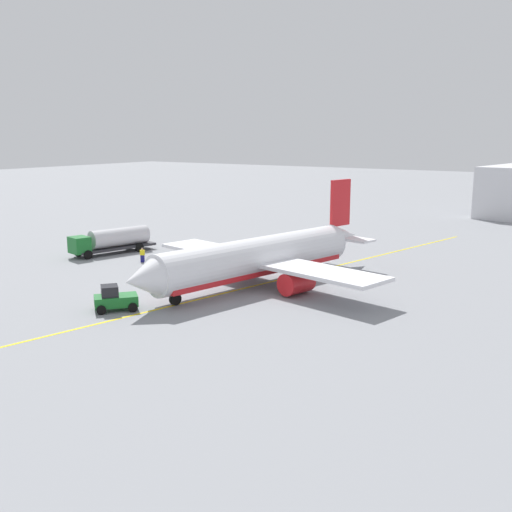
# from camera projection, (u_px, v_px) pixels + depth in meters

# --- Properties ---
(ground_plane) EXTENTS (400.00, 400.00, 0.00)m
(ground_plane) POSITION_uv_depth(u_px,v_px,m) (256.00, 285.00, 60.38)
(ground_plane) COLOR gray
(airplane) EXTENTS (31.40, 28.00, 9.82)m
(airplane) POSITION_uv_depth(u_px,v_px,m) (259.00, 258.00, 60.16)
(airplane) COLOR white
(airplane) RESTS_ON ground
(fuel_tanker) EXTENTS (11.43, 5.05, 3.15)m
(fuel_tanker) POSITION_uv_depth(u_px,v_px,m) (112.00, 240.00, 76.22)
(fuel_tanker) COLOR #2D2D33
(fuel_tanker) RESTS_ON ground
(pushback_tug) EXTENTS (4.09, 3.94, 2.20)m
(pushback_tug) POSITION_uv_depth(u_px,v_px,m) (115.00, 299.00, 51.72)
(pushback_tug) COLOR #196B28
(pushback_tug) RESTS_ON ground
(refueling_worker) EXTENTS (0.59, 0.63, 1.71)m
(refueling_worker) POSITION_uv_depth(u_px,v_px,m) (142.00, 255.00, 71.21)
(refueling_worker) COLOR navy
(refueling_worker) RESTS_ON ground
(safety_cone_nose) EXTENTS (0.58, 0.58, 0.64)m
(safety_cone_nose) POSITION_uv_depth(u_px,v_px,m) (98.00, 302.00, 53.31)
(safety_cone_nose) COLOR #F2590F
(safety_cone_nose) RESTS_ON ground
(taxi_line_marking) EXTENTS (81.25, 17.69, 0.01)m
(taxi_line_marking) POSITION_uv_depth(u_px,v_px,m) (256.00, 285.00, 60.38)
(taxi_line_marking) COLOR yellow
(taxi_line_marking) RESTS_ON ground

